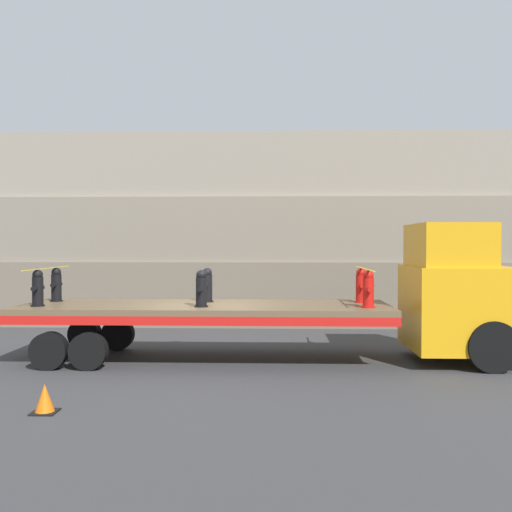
{
  "coord_description": "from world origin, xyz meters",
  "views": [
    {
      "loc": [
        1.71,
        -13.57,
        2.79
      ],
      "look_at": [
        1.24,
        0.0,
        2.5
      ],
      "focal_mm": 40.0,
      "sensor_mm": 36.0,
      "label": 1
    }
  ],
  "objects_px": {
    "fire_hydrant_black_near_1": "(201,289)",
    "traffic_cone": "(45,399)",
    "fire_hydrant_black_far_0": "(56,285)",
    "fire_hydrant_red_near_2": "(368,289)",
    "flatbed_trailer": "(181,315)",
    "truck_cab": "(460,294)",
    "fire_hydrant_red_far_2": "(361,286)",
    "fire_hydrant_black_far_1": "(207,285)",
    "fire_hydrant_black_near_0": "(38,288)"
  },
  "relations": [
    {
      "from": "fire_hydrant_black_far_1",
      "to": "fire_hydrant_black_far_0",
      "type": "bearing_deg",
      "value": 180.0
    },
    {
      "from": "flatbed_trailer",
      "to": "traffic_cone",
      "type": "xyz_separation_m",
      "value": [
        -1.52,
        -4.37,
        -0.86
      ]
    },
    {
      "from": "fire_hydrant_red_far_2",
      "to": "traffic_cone",
      "type": "distance_m",
      "value": 7.85
    },
    {
      "from": "fire_hydrant_black_far_1",
      "to": "traffic_cone",
      "type": "xyz_separation_m",
      "value": [
        -2.1,
        -4.93,
        -1.52
      ]
    },
    {
      "from": "fire_hydrant_black_far_0",
      "to": "flatbed_trailer",
      "type": "bearing_deg",
      "value": -9.83
    },
    {
      "from": "flatbed_trailer",
      "to": "fire_hydrant_black_far_1",
      "type": "distance_m",
      "value": 1.04
    },
    {
      "from": "fire_hydrant_black_near_1",
      "to": "fire_hydrant_red_near_2",
      "type": "relative_size",
      "value": 1.0
    },
    {
      "from": "fire_hydrant_black_near_1",
      "to": "fire_hydrant_red_near_2",
      "type": "bearing_deg",
      "value": 0.0
    },
    {
      "from": "fire_hydrant_black_far_1",
      "to": "fire_hydrant_red_far_2",
      "type": "bearing_deg",
      "value": 0.0
    },
    {
      "from": "flatbed_trailer",
      "to": "fire_hydrant_red_near_2",
      "type": "relative_size",
      "value": 10.36
    },
    {
      "from": "truck_cab",
      "to": "fire_hydrant_red_far_2",
      "type": "xyz_separation_m",
      "value": [
        -2.24,
        0.56,
        0.14
      ]
    },
    {
      "from": "flatbed_trailer",
      "to": "fire_hydrant_black_near_1",
      "type": "height_order",
      "value": "fire_hydrant_black_near_1"
    },
    {
      "from": "fire_hydrant_black_near_0",
      "to": "fire_hydrant_black_far_1",
      "type": "bearing_deg",
      "value": 16.41
    },
    {
      "from": "flatbed_trailer",
      "to": "fire_hydrant_black_far_0",
      "type": "xyz_separation_m",
      "value": [
        -3.24,
        0.56,
        0.66
      ]
    },
    {
      "from": "fire_hydrant_black_far_0",
      "to": "fire_hydrant_red_far_2",
      "type": "relative_size",
      "value": 1.0
    },
    {
      "from": "fire_hydrant_black_far_1",
      "to": "fire_hydrant_red_near_2",
      "type": "height_order",
      "value": "same"
    },
    {
      "from": "fire_hydrant_black_far_1",
      "to": "fire_hydrant_red_far_2",
      "type": "distance_m",
      "value": 3.82
    },
    {
      "from": "fire_hydrant_black_near_1",
      "to": "traffic_cone",
      "type": "bearing_deg",
      "value": -118.82
    },
    {
      "from": "fire_hydrant_black_far_0",
      "to": "fire_hydrant_red_far_2",
      "type": "bearing_deg",
      "value": 0.0
    },
    {
      "from": "fire_hydrant_black_near_0",
      "to": "fire_hydrant_red_far_2",
      "type": "relative_size",
      "value": 1.0
    },
    {
      "from": "fire_hydrant_black_near_1",
      "to": "fire_hydrant_red_far_2",
      "type": "xyz_separation_m",
      "value": [
        3.82,
        1.12,
        0.0
      ]
    },
    {
      "from": "fire_hydrant_black_far_1",
      "to": "fire_hydrant_red_near_2",
      "type": "relative_size",
      "value": 1.0
    },
    {
      "from": "flatbed_trailer",
      "to": "fire_hydrant_black_far_0",
      "type": "distance_m",
      "value": 3.36
    },
    {
      "from": "fire_hydrant_black_near_1",
      "to": "fire_hydrant_red_near_2",
      "type": "height_order",
      "value": "same"
    },
    {
      "from": "fire_hydrant_red_far_2",
      "to": "fire_hydrant_red_near_2",
      "type": "bearing_deg",
      "value": -90.0
    },
    {
      "from": "flatbed_trailer",
      "to": "traffic_cone",
      "type": "relative_size",
      "value": 18.52
    },
    {
      "from": "fire_hydrant_black_near_0",
      "to": "fire_hydrant_black_far_1",
      "type": "xyz_separation_m",
      "value": [
        3.82,
        1.12,
        0.0
      ]
    },
    {
      "from": "fire_hydrant_black_far_1",
      "to": "truck_cab",
      "type": "bearing_deg",
      "value": -5.31
    },
    {
      "from": "fire_hydrant_black_near_1",
      "to": "fire_hydrant_black_far_1",
      "type": "relative_size",
      "value": 1.0
    },
    {
      "from": "truck_cab",
      "to": "traffic_cone",
      "type": "distance_m",
      "value": 9.35
    },
    {
      "from": "flatbed_trailer",
      "to": "fire_hydrant_black_far_1",
      "type": "relative_size",
      "value": 10.36
    },
    {
      "from": "fire_hydrant_black_near_0",
      "to": "fire_hydrant_red_near_2",
      "type": "height_order",
      "value": "same"
    },
    {
      "from": "truck_cab",
      "to": "fire_hydrant_red_far_2",
      "type": "relative_size",
      "value": 3.82
    },
    {
      "from": "truck_cab",
      "to": "traffic_cone",
      "type": "height_order",
      "value": "truck_cab"
    },
    {
      "from": "fire_hydrant_black_near_0",
      "to": "flatbed_trailer",
      "type": "bearing_deg",
      "value": 9.83
    },
    {
      "from": "fire_hydrant_red_far_2",
      "to": "traffic_cone",
      "type": "xyz_separation_m",
      "value": [
        -5.91,
        -4.93,
        -1.52
      ]
    },
    {
      "from": "flatbed_trailer",
      "to": "fire_hydrant_black_far_0",
      "type": "height_order",
      "value": "fire_hydrant_black_far_0"
    },
    {
      "from": "fire_hydrant_black_near_1",
      "to": "flatbed_trailer",
      "type": "bearing_deg",
      "value": 135.47
    },
    {
      "from": "truck_cab",
      "to": "fire_hydrant_black_far_0",
      "type": "distance_m",
      "value": 9.88
    },
    {
      "from": "fire_hydrant_black_near_1",
      "to": "fire_hydrant_red_far_2",
      "type": "height_order",
      "value": "same"
    },
    {
      "from": "fire_hydrant_black_far_0",
      "to": "fire_hydrant_red_near_2",
      "type": "bearing_deg",
      "value": -8.38
    },
    {
      "from": "flatbed_trailer",
      "to": "fire_hydrant_black_near_0",
      "type": "bearing_deg",
      "value": -170.17
    },
    {
      "from": "fire_hydrant_black_far_0",
      "to": "fire_hydrant_black_far_1",
      "type": "distance_m",
      "value": 3.82
    },
    {
      "from": "fire_hydrant_black_near_1",
      "to": "fire_hydrant_black_far_1",
      "type": "xyz_separation_m",
      "value": [
        0.0,
        1.12,
        0.0
      ]
    },
    {
      "from": "fire_hydrant_red_near_2",
      "to": "traffic_cone",
      "type": "distance_m",
      "value": 7.19
    },
    {
      "from": "truck_cab",
      "to": "traffic_cone",
      "type": "xyz_separation_m",
      "value": [
        -8.15,
        -4.37,
        -1.38
      ]
    },
    {
      "from": "truck_cab",
      "to": "fire_hydrant_red_near_2",
      "type": "height_order",
      "value": "truck_cab"
    },
    {
      "from": "fire_hydrant_black_far_0",
      "to": "traffic_cone",
      "type": "bearing_deg",
      "value": -70.77
    },
    {
      "from": "fire_hydrant_black_near_1",
      "to": "traffic_cone",
      "type": "height_order",
      "value": "fire_hydrant_black_near_1"
    },
    {
      "from": "fire_hydrant_black_far_1",
      "to": "fire_hydrant_red_far_2",
      "type": "height_order",
      "value": "same"
    }
  ]
}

